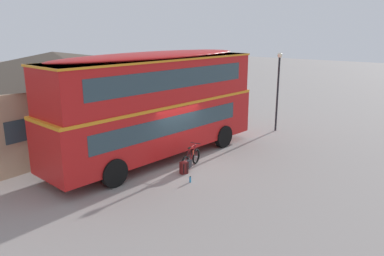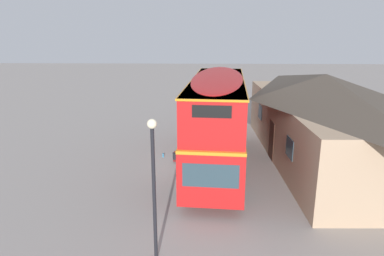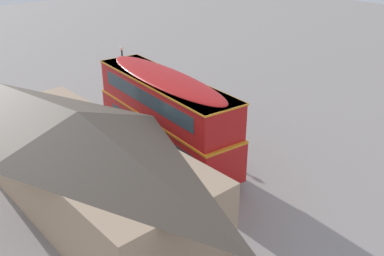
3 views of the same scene
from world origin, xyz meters
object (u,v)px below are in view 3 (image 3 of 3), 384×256
object	(u,v)px
backpack_on_ground	(204,144)
double_decker_bus	(165,112)
water_bottle_blue_sports	(219,146)
street_lamp	(123,70)
touring_bicycle	(194,140)

from	to	relation	value
backpack_on_ground	double_decker_bus	bearing A→B (deg)	69.74
double_decker_bus	backpack_on_ground	distance (m)	3.29
double_decker_bus	water_bottle_blue_sports	distance (m)	4.07
double_decker_bus	water_bottle_blue_sports	world-z (taller)	double_decker_bus
double_decker_bus	street_lamp	world-z (taller)	double_decker_bus
backpack_on_ground	touring_bicycle	bearing A→B (deg)	14.40
touring_bicycle	double_decker_bus	bearing A→B (deg)	85.96
touring_bicycle	street_lamp	bearing A→B (deg)	-1.09
double_decker_bus	water_bottle_blue_sports	size ratio (longest dim) A/B	43.98
street_lamp	water_bottle_blue_sports	bearing A→B (deg)	-175.08
backpack_on_ground	street_lamp	distance (m)	8.81
double_decker_bus	touring_bicycle	bearing A→B (deg)	-94.04
backpack_on_ground	water_bottle_blue_sports	distance (m)	0.94
double_decker_bus	water_bottle_blue_sports	bearing A→B (deg)	-114.62
touring_bicycle	street_lamp	size ratio (longest dim) A/B	0.39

